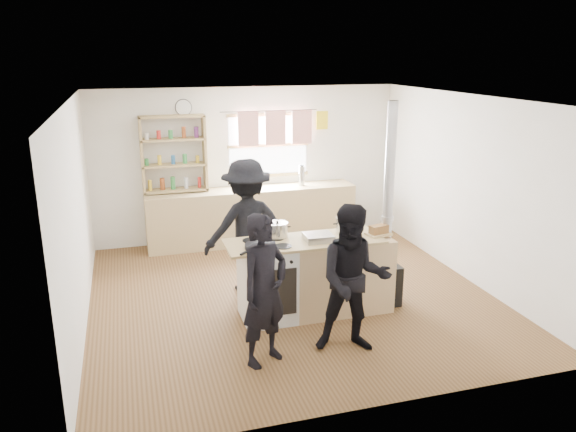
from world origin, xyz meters
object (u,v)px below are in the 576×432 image
(thermos, at_px, (302,176))
(person_far, at_px, (247,226))
(stockpot_counter, at_px, (348,225))
(roast_tray, at_px, (318,237))
(flue_heater, at_px, (385,254))
(person_near_right, at_px, (354,279))
(person_near_left, at_px, (264,290))
(stockpot_stove, at_px, (277,230))
(cooking_island, at_px, (316,276))
(bread_board, at_px, (379,231))
(skillet_greens, at_px, (257,246))

(thermos, bearing_deg, person_far, -125.29)
(stockpot_counter, relative_size, person_far, 0.17)
(thermos, relative_size, roast_tray, 0.98)
(stockpot_counter, bearing_deg, roast_tray, -159.29)
(stockpot_counter, xyz_separation_m, person_far, (-1.07, 0.78, -0.16))
(flue_heater, distance_m, person_near_right, 1.25)
(thermos, height_order, roast_tray, thermos)
(person_near_left, bearing_deg, person_near_right, -31.60)
(thermos, distance_m, stockpot_stove, 2.81)
(thermos, xyz_separation_m, cooking_island, (-0.70, -2.77, -0.60))
(thermos, relative_size, flue_heater, 0.13)
(flue_heater, relative_size, person_near_left, 1.61)
(cooking_island, bearing_deg, bread_board, -4.75)
(stockpot_counter, bearing_deg, person_near_right, -108.58)
(skillet_greens, bearing_deg, person_near_left, -98.46)
(stockpot_stove, bearing_deg, stockpot_counter, -5.91)
(stockpot_counter, distance_m, person_near_left, 1.66)
(flue_heater, distance_m, person_near_left, 1.98)
(cooking_island, bearing_deg, skillet_greens, -170.65)
(thermos, height_order, stockpot_counter, thermos)
(flue_heater, bearing_deg, skillet_greens, -175.89)
(stockpot_stove, xyz_separation_m, flue_heater, (1.32, -0.19, -0.37))
(stockpot_counter, height_order, flue_heater, flue_heater)
(bread_board, bearing_deg, stockpot_stove, 167.88)
(stockpot_counter, xyz_separation_m, person_near_left, (-1.29, -1.02, -0.25))
(flue_heater, relative_size, person_far, 1.43)
(skillet_greens, bearing_deg, roast_tray, 4.68)
(cooking_island, distance_m, person_far, 1.16)
(skillet_greens, distance_m, flue_heater, 1.67)
(bread_board, height_order, person_near_right, person_near_right)
(thermos, bearing_deg, cooking_island, -104.18)
(stockpot_counter, distance_m, bread_board, 0.37)
(cooking_island, xyz_separation_m, stockpot_stove, (-0.42, 0.19, 0.55))
(flue_heater, bearing_deg, person_far, 149.95)
(thermos, relative_size, stockpot_stove, 1.29)
(person_near_left, bearing_deg, skillet_greens, 51.25)
(cooking_island, distance_m, person_near_right, 1.00)
(thermos, bearing_deg, skillet_greens, -116.39)
(stockpot_counter, xyz_separation_m, person_near_right, (-0.35, -1.04, -0.24))
(bread_board, distance_m, person_near_left, 1.84)
(roast_tray, height_order, stockpot_counter, stockpot_counter)
(roast_tray, bearing_deg, person_near_left, -134.95)
(person_near_left, bearing_deg, stockpot_counter, 8.14)
(bread_board, distance_m, person_far, 1.69)
(roast_tray, bearing_deg, flue_heater, 3.64)
(skillet_greens, relative_size, person_near_right, 0.25)
(bread_board, bearing_deg, roast_tray, 179.76)
(roast_tray, xyz_separation_m, stockpot_counter, (0.43, 0.16, 0.06))
(skillet_greens, height_order, person_near_right, person_near_right)
(roast_tray, distance_m, stockpot_counter, 0.46)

